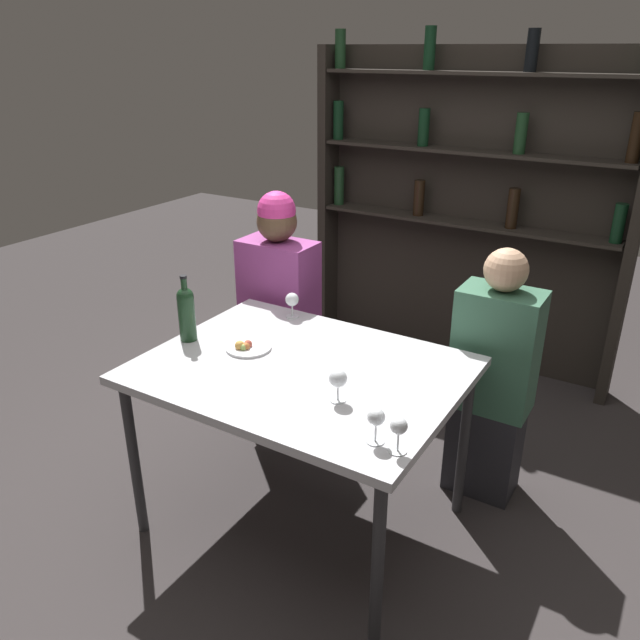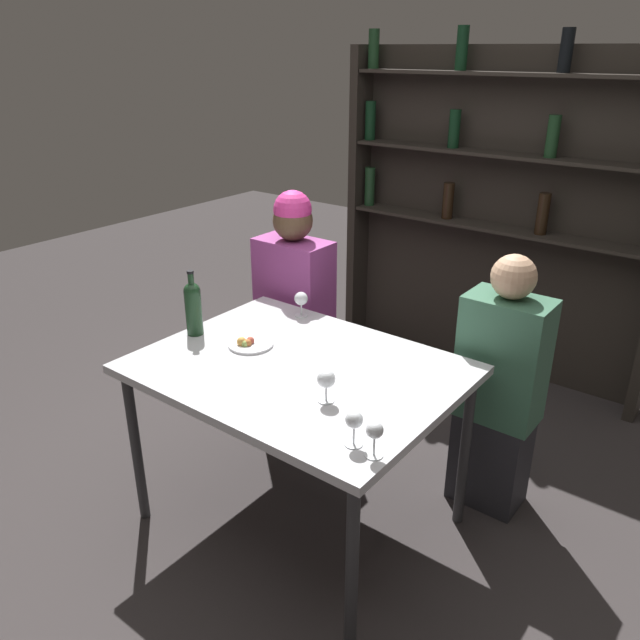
% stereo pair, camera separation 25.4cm
% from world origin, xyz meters
% --- Properties ---
extents(ground_plane, '(10.00, 10.00, 0.00)m').
position_xyz_m(ground_plane, '(0.00, 0.00, 0.00)').
color(ground_plane, '#332D2D').
extents(dining_table, '(1.25, 0.96, 0.77)m').
position_xyz_m(dining_table, '(0.00, 0.00, 0.71)').
color(dining_table, silver).
rests_on(dining_table, ground_plane).
extents(wine_rack_wall, '(1.99, 0.21, 2.06)m').
position_xyz_m(wine_rack_wall, '(-0.00, 1.89, 1.07)').
color(wine_rack_wall, '#28231E').
rests_on(wine_rack_wall, ground_plane).
extents(wine_bottle, '(0.07, 0.07, 0.30)m').
position_xyz_m(wine_bottle, '(-0.56, -0.04, 0.91)').
color(wine_bottle, '#19381E').
rests_on(wine_bottle, dining_table).
extents(wine_glass_0, '(0.06, 0.06, 0.12)m').
position_xyz_m(wine_glass_0, '(0.49, -0.31, 0.86)').
color(wine_glass_0, silver).
rests_on(wine_glass_0, dining_table).
extents(wine_glass_1, '(0.07, 0.07, 0.12)m').
position_xyz_m(wine_glass_1, '(0.25, -0.15, 0.86)').
color(wine_glass_1, silver).
rests_on(wine_glass_1, dining_table).
extents(wine_glass_2, '(0.06, 0.06, 0.12)m').
position_xyz_m(wine_glass_2, '(-0.31, 0.40, 0.86)').
color(wine_glass_2, silver).
rests_on(wine_glass_2, dining_table).
extents(wine_glass_3, '(0.06, 0.06, 0.12)m').
position_xyz_m(wine_glass_3, '(0.57, -0.32, 0.86)').
color(wine_glass_3, silver).
rests_on(wine_glass_3, dining_table).
extents(food_plate_0, '(0.19, 0.19, 0.05)m').
position_xyz_m(food_plate_0, '(-0.28, 0.01, 0.79)').
color(food_plate_0, white).
rests_on(food_plate_0, dining_table).
extents(seated_person_left, '(0.39, 0.22, 1.30)m').
position_xyz_m(seated_person_left, '(-0.56, 0.64, 0.63)').
color(seated_person_left, '#26262B').
rests_on(seated_person_left, ground_plane).
extents(seated_person_right, '(0.35, 0.22, 1.19)m').
position_xyz_m(seated_person_right, '(0.60, 0.64, 0.56)').
color(seated_person_right, '#26262B').
rests_on(seated_person_right, ground_plane).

